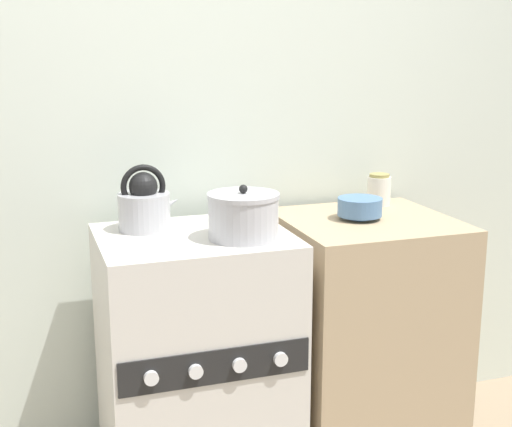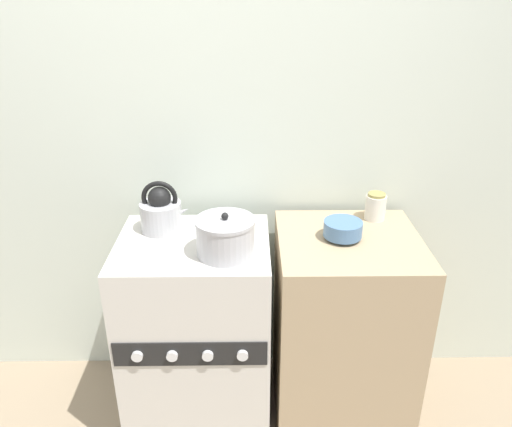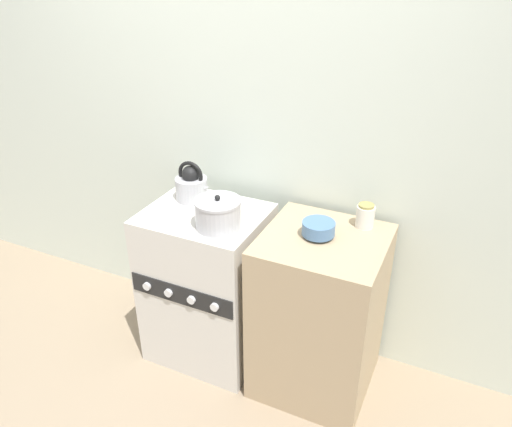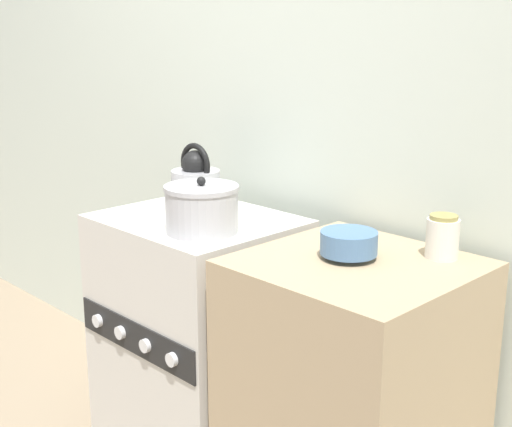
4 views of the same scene
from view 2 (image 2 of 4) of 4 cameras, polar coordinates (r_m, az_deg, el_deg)
The scene contains 7 objects.
wall_back at distance 2.28m, azimuth -6.74°, elevation 8.68°, with size 7.00×0.06×2.50m.
stove at distance 2.30m, azimuth -6.66°, elevation -13.44°, with size 0.63×0.55×0.92m.
counter at distance 2.34m, azimuth 9.83°, elevation -12.85°, with size 0.59×0.58×0.92m.
kettle at distance 2.13m, azimuth -10.79°, elevation 0.20°, with size 0.21×0.17×0.22m.
cooking_pot at distance 1.92m, azimuth -3.51°, elevation -2.65°, with size 0.23×0.23×0.18m.
enamel_bowl at distance 2.08m, azimuth 9.89°, elevation -1.76°, with size 0.16×0.16×0.08m.
storage_jar at distance 2.28m, azimuth 13.50°, elevation 0.78°, with size 0.09×0.09×0.12m.
Camera 2 is at (0.24, -1.53, 1.88)m, focal length 35.00 mm.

